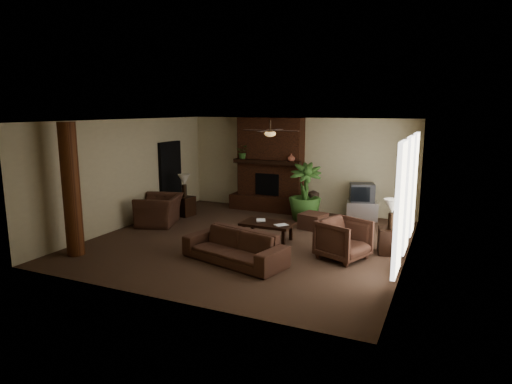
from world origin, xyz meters
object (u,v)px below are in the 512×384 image
at_px(side_table_left, 184,206).
at_px(coffee_table, 267,225).
at_px(log_column, 71,190).
at_px(tv_stand, 362,211).
at_px(lamp_right, 392,208).
at_px(sofa, 234,242).
at_px(ottoman, 313,221).
at_px(floor_plant, 305,204).
at_px(lamp_left, 184,181).
at_px(side_table_right, 390,241).
at_px(armchair_right, 344,238).
at_px(floor_vase, 313,202).
at_px(armchair_left, 159,205).

bearing_deg(side_table_left, coffee_table, -22.08).
xyz_separation_m(log_column, tv_stand, (4.98, 5.55, -1.15)).
height_order(coffee_table, lamp_right, lamp_right).
bearing_deg(sofa, side_table_left, 151.31).
bearing_deg(ottoman, floor_plant, 122.44).
height_order(ottoman, tv_stand, tv_stand).
bearing_deg(side_table_left, lamp_left, 102.76).
bearing_deg(side_table_right, side_table_left, 169.65).
bearing_deg(log_column, side_table_right, 24.75).
bearing_deg(armchair_right, floor_vase, 49.35).
xyz_separation_m(coffee_table, side_table_right, (2.77, 0.20, -0.10)).
bearing_deg(lamp_right, coffee_table, -176.87).
relative_size(sofa, side_table_right, 3.97).
relative_size(floor_vase, lamp_left, 1.18).
bearing_deg(side_table_left, tv_stand, 18.95).
xyz_separation_m(floor_vase, side_table_right, (2.47, -2.45, -0.16)).
bearing_deg(sofa, floor_plant, 100.83).
height_order(armchair_right, lamp_right, lamp_right).
distance_m(armchair_left, floor_plant, 3.96).
relative_size(sofa, side_table_left, 3.97).
xyz_separation_m(ottoman, floor_vase, (-0.38, 1.21, 0.23)).
height_order(armchair_right, side_table_left, armchair_right).
height_order(sofa, tv_stand, sofa).
bearing_deg(armchair_left, armchair_right, 62.85).
xyz_separation_m(side_table_left, lamp_right, (5.94, -1.13, 0.73)).
bearing_deg(floor_vase, side_table_right, -44.81).
height_order(log_column, side_table_right, log_column).
height_order(sofa, ottoman, sofa).
bearing_deg(side_table_left, side_table_right, -10.35).
bearing_deg(sofa, lamp_left, 150.86).
bearing_deg(ottoman, side_table_right, -30.79).
bearing_deg(side_table_right, coffee_table, -175.88).
bearing_deg(floor_vase, armchair_left, -144.57).
height_order(floor_plant, lamp_left, lamp_left).
relative_size(armchair_left, side_table_left, 2.19).
distance_m(armchair_right, lamp_right, 1.23).
relative_size(ottoman, tv_stand, 0.71).
bearing_deg(coffee_table, log_column, -141.87).
distance_m(armchair_right, floor_plant, 3.25).
xyz_separation_m(floor_vase, side_table_left, (-3.47, -1.37, -0.16)).
bearing_deg(side_table_right, log_column, -155.25).
relative_size(armchair_left, lamp_right, 1.85).
distance_m(coffee_table, ottoman, 1.61).
xyz_separation_m(sofa, side_table_left, (-3.13, 2.93, -0.15)).
xyz_separation_m(log_column, armchair_right, (5.26, 2.05, -0.94)).
relative_size(log_column, floor_vase, 3.64).
bearing_deg(floor_vase, lamp_right, -45.37).
bearing_deg(lamp_left, log_column, -92.17).
bearing_deg(armchair_left, sofa, 41.18).
bearing_deg(floor_plant, lamp_left, -165.84).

